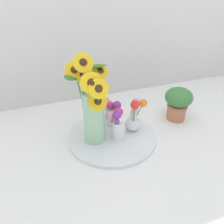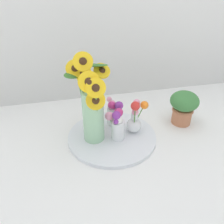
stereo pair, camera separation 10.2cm
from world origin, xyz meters
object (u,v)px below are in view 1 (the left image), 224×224
object	(u,v)px
vase_bulb_right	(134,117)
potted_plant	(178,102)
vase_small_back	(112,111)
mason_jar_sunflowers	(92,107)
vase_small_center	(118,124)
serving_tray	(112,136)

from	to	relation	value
vase_bulb_right	potted_plant	size ratio (longest dim) A/B	1.01
vase_bulb_right	vase_small_back	size ratio (longest dim) A/B	1.28
mason_jar_sunflowers	vase_small_back	world-z (taller)	mason_jar_sunflowers
vase_small_center	vase_bulb_right	world-z (taller)	vase_bulb_right
mason_jar_sunflowers	vase_small_back	distance (m)	0.19
mason_jar_sunflowers	vase_small_back	bearing A→B (deg)	37.15
serving_tray	potted_plant	xyz separation A→B (m)	(0.40, 0.04, 0.10)
mason_jar_sunflowers	vase_bulb_right	xyz separation A→B (m)	(0.21, -0.00, -0.10)
vase_small_back	serving_tray	bearing A→B (deg)	-108.86
mason_jar_sunflowers	vase_small_center	world-z (taller)	mason_jar_sunflowers
serving_tray	vase_small_center	size ratio (longest dim) A/B	2.85
serving_tray	vase_bulb_right	distance (m)	0.15
serving_tray	potted_plant	world-z (taller)	potted_plant
vase_bulb_right	potted_plant	world-z (taller)	vase_bulb_right
vase_small_back	mason_jar_sunflowers	bearing A→B (deg)	-142.85
vase_small_center	potted_plant	bearing A→B (deg)	10.40
serving_tray	mason_jar_sunflowers	bearing A→B (deg)	-179.53
mason_jar_sunflowers	potted_plant	xyz separation A→B (m)	(0.50, 0.05, -0.09)
serving_tray	vase_small_back	xyz separation A→B (m)	(0.03, 0.09, 0.09)
potted_plant	vase_small_back	bearing A→B (deg)	172.39
serving_tray	vase_small_back	world-z (taller)	vase_small_back
mason_jar_sunflowers	vase_small_center	distance (m)	0.15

